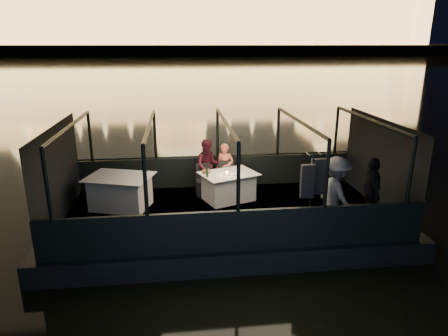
{
  "coord_description": "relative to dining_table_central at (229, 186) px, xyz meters",
  "views": [
    {
      "loc": [
        -1.15,
        -9.31,
        4.61
      ],
      "look_at": [
        0.0,
        0.4,
        1.55
      ],
      "focal_mm": 32.0,
      "sensor_mm": 36.0,
      "label": 1
    }
  ],
  "objects": [
    {
      "name": "person_man_maroon",
      "position": [
        -0.5,
        0.73,
        0.36
      ],
      "size": [
        0.75,
        0.59,
        1.53
      ],
      "primitive_type": "imported",
      "rotation": [
        0.0,
        0.0,
        -0.02
      ],
      "color": "#43121D",
      "rests_on": "boat_deck"
    },
    {
      "name": "end_wall_aft",
      "position": [
        3.82,
        -0.82,
        0.76
      ],
      "size": [
        0.02,
        4.0,
        2.3
      ],
      "primitive_type": null,
      "color": "black",
      "rests_on": "boat_deck"
    },
    {
      "name": "embankment",
      "position": [
        -0.18,
        209.18,
        0.11
      ],
      "size": [
        400.0,
        140.0,
        6.0
      ],
      "primitive_type": "cube",
      "color": "#423D33",
      "rests_on": "ground"
    },
    {
      "name": "person_woman_coral",
      "position": [
        -0.02,
        0.72,
        0.36
      ],
      "size": [
        0.59,
        0.49,
        1.39
      ],
      "primitive_type": "imported",
      "rotation": [
        0.0,
        0.0,
        -0.36
      ],
      "color": "#F37158",
      "rests_on": "boat_deck"
    },
    {
      "name": "wine_glass_white",
      "position": [
        -0.56,
        -0.14,
        0.48
      ],
      "size": [
        0.08,
        0.08,
        0.18
      ],
      "primitive_type": null,
      "rotation": [
        0.0,
        0.0,
        0.34
      ],
      "color": "silver",
      "rests_on": "dining_table_central"
    },
    {
      "name": "end_wall_fore",
      "position": [
        -4.18,
        -0.82,
        0.76
      ],
      "size": [
        0.02,
        4.0,
        2.3
      ],
      "primitive_type": null,
      "color": "black",
      "rests_on": "boat_deck"
    },
    {
      "name": "river_water",
      "position": [
        -0.18,
        79.18,
        -0.89
      ],
      "size": [
        500.0,
        500.0,
        0.0
      ],
      "primitive_type": "plane",
      "color": "black",
      "rests_on": "ground"
    },
    {
      "name": "coat_stand",
      "position": [
        1.53,
        -2.23,
        0.51
      ],
      "size": [
        0.59,
        0.5,
        1.92
      ],
      "primitive_type": null,
      "rotation": [
        0.0,
        0.0,
        -0.15
      ],
      "color": "black",
      "rests_on": "boat_deck"
    },
    {
      "name": "dining_table_aft",
      "position": [
        -2.86,
        -0.2,
        0.0
      ],
      "size": [
        1.9,
        1.61,
        0.86
      ],
      "primitive_type": "cube",
      "rotation": [
        0.0,
        0.0,
        -0.31
      ],
      "color": "silver",
      "rests_on": "boat_deck"
    },
    {
      "name": "chair_port_right",
      "position": [
        0.0,
        0.45,
        0.06
      ],
      "size": [
        0.45,
        0.45,
        0.93
      ],
      "primitive_type": "cube",
      "rotation": [
        0.0,
        0.0,
        0.03
      ],
      "color": "black",
      "rests_on": "boat_deck"
    },
    {
      "name": "plate_far",
      "position": [
        -0.55,
        0.17,
        0.39
      ],
      "size": [
        0.26,
        0.26,
        0.01
      ],
      "primitive_type": "cylinder",
      "rotation": [
        0.0,
        0.0,
        0.18
      ],
      "color": "silver",
      "rests_on": "dining_table_central"
    },
    {
      "name": "cabin_roof_glass",
      "position": [
        -0.18,
        -0.82,
        1.91
      ],
      "size": [
        8.0,
        4.0,
        0.02
      ],
      "primitive_type": null,
      "color": "#99B2B2",
      "rests_on": "boat_deck"
    },
    {
      "name": "plate_near",
      "position": [
        0.17,
        -0.12,
        0.39
      ],
      "size": [
        0.27,
        0.27,
        0.02
      ],
      "primitive_type": "cylinder",
      "rotation": [
        0.0,
        0.0,
        0.07
      ],
      "color": "silver",
      "rests_on": "dining_table_central"
    },
    {
      "name": "boat_deck",
      "position": [
        -0.18,
        -0.82,
        -0.41
      ],
      "size": [
        8.0,
        4.0,
        0.04
      ],
      "primitive_type": "cube",
      "color": "black",
      "rests_on": "boat_hull"
    },
    {
      "name": "passenger_stripe",
      "position": [
        2.17,
        -2.06,
        0.47
      ],
      "size": [
        0.88,
        1.23,
        1.73
      ],
      "primitive_type": "imported",
      "rotation": [
        0.0,
        0.0,
        1.81
      ],
      "color": "silver",
      "rests_on": "boat_deck"
    },
    {
      "name": "boat_hull",
      "position": [
        -0.18,
        -0.82,
        -0.89
      ],
      "size": [
        8.6,
        4.4,
        1.0
      ],
      "primitive_type": "cube",
      "color": "black",
      "rests_on": "river_water"
    },
    {
      "name": "dining_table_central",
      "position": [
        0.0,
        0.0,
        0.0
      ],
      "size": [
        1.73,
        1.5,
        0.77
      ],
      "primitive_type": "cube",
      "rotation": [
        0.0,
        0.0,
        0.37
      ],
      "color": "white",
      "rests_on": "boat_deck"
    },
    {
      "name": "cabin_glass_starboard",
      "position": [
        -0.18,
        -2.82,
        1.21
      ],
      "size": [
        8.0,
        0.02,
        1.4
      ],
      "primitive_type": null,
      "color": "#99B2B2",
      "rests_on": "gunwale_starboard"
    },
    {
      "name": "wine_bottle",
      "position": [
        -0.6,
        -0.26,
        0.53
      ],
      "size": [
        0.06,
        0.06,
        0.27
      ],
      "primitive_type": "cylinder",
      "rotation": [
        0.0,
        0.0,
        -0.11
      ],
      "color": "#153B17",
      "rests_on": "dining_table_central"
    },
    {
      "name": "wine_glass_red",
      "position": [
        0.04,
        0.09,
        0.48
      ],
      "size": [
        0.08,
        0.08,
        0.2
      ],
      "primitive_type": null,
      "rotation": [
        0.0,
        0.0,
        -0.2
      ],
      "color": "silver",
      "rests_on": "dining_table_central"
    },
    {
      "name": "cabin_glass_port",
      "position": [
        -0.18,
        1.18,
        1.21
      ],
      "size": [
        8.0,
        0.02,
        1.4
      ],
      "primitive_type": null,
      "color": "#99B2B2",
      "rests_on": "gunwale_port"
    },
    {
      "name": "canopy_ribs",
      "position": [
        -0.18,
        -0.82,
        0.76
      ],
      "size": [
        8.0,
        4.0,
        2.3
      ],
      "primitive_type": null,
      "color": "black",
      "rests_on": "boat_deck"
    },
    {
      "name": "gunwale_port",
      "position": [
        -0.18,
        1.18,
        0.06
      ],
      "size": [
        8.0,
        0.08,
        0.9
      ],
      "primitive_type": "cube",
      "color": "black",
      "rests_on": "boat_deck"
    },
    {
      "name": "chair_port_left",
      "position": [
        -0.65,
        0.47,
        0.06
      ],
      "size": [
        0.44,
        0.44,
        0.86
      ],
      "primitive_type": "cube",
      "rotation": [
        0.0,
        0.0,
        0.12
      ],
      "color": "black",
      "rests_on": "boat_deck"
    },
    {
      "name": "amber_candle",
      "position": [
        -0.07,
        -0.12,
        0.42
      ],
      "size": [
        0.07,
        0.07,
        0.08
      ],
      "primitive_type": "cylinder",
      "rotation": [
        0.0,
        0.0,
        -0.28
      ],
      "color": "#F59C3D",
      "rests_on": "dining_table_central"
    },
    {
      "name": "gunwale_starboard",
      "position": [
        -0.18,
        -2.82,
        0.06
      ],
      "size": [
        8.0,
        0.08,
        0.9
      ],
      "primitive_type": "cube",
      "color": "black",
      "rests_on": "boat_deck"
    },
    {
      "name": "bread_basket",
      "position": [
        -0.6,
        0.08,
        0.42
      ],
      "size": [
        0.26,
        0.26,
        0.08
      ],
      "primitive_type": "cylinder",
      "rotation": [
        0.0,
        0.0,
        0.29
      ],
      "color": "brown",
      "rests_on": "dining_table_central"
    },
    {
      "name": "passenger_dark",
      "position": [
        3.0,
        -2.07,
        0.47
      ],
      "size": [
        0.59,
        1.06,
        1.7
      ],
      "primitive_type": "imported",
      "rotation": [
        0.0,
        0.0,
        4.53
      ],
      "color": "black",
      "rests_on": "boat_deck"
    }
  ]
}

